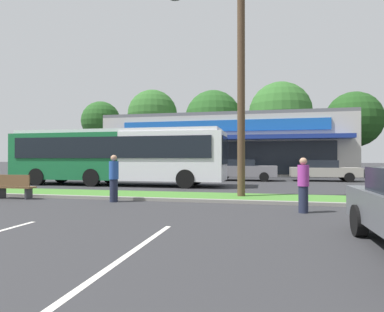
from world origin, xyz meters
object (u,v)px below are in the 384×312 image
city_bus (117,155)px  car_5 (324,170)px  pedestrian_by_pole (303,185)px  car_1 (243,170)px  pedestrian_near_bench (114,178)px  car_2 (102,168)px  utility_pole (238,45)px  bus_stop_bench (14,186)px

city_bus → car_5: bearing=27.0°
car_5 → pedestrian_by_pole: pedestrian_by_pole is taller
car_1 → pedestrian_by_pole: (2.67, -13.63, 0.03)m
pedestrian_by_pole → pedestrian_near_bench: bearing=115.8°
car_5 → pedestrian_near_bench: 16.22m
car_2 → utility_pole: bearing=136.2°
car_5 → pedestrian_by_pole: bearing=-101.2°
city_bus → bus_stop_bench: (-1.04, -6.95, -1.26)m
utility_pole → car_1: utility_pole is taller
bus_stop_bench → pedestrian_by_pole: bearing=174.8°
utility_pole → pedestrian_by_pole: 6.34m
car_5 → car_1: bearing=-173.1°
utility_pole → city_bus: 10.01m
utility_pole → pedestrian_by_pole: bearing=-53.5°
bus_stop_bench → car_5: 18.98m
car_2 → pedestrian_by_pole: pedestrian_by_pole is taller
utility_pole → car_5: (4.97, 11.42, -5.29)m
bus_stop_bench → pedestrian_near_bench: pedestrian_near_bench is taller
pedestrian_near_bench → pedestrian_by_pole: 6.56m
city_bus → pedestrian_by_pole: bearing=-39.5°
city_bus → car_2: size_ratio=2.75×
car_1 → car_2: car_2 is taller
utility_pole → pedestrian_by_pole: utility_pole is taller
bus_stop_bench → utility_pole: bearing=-167.5°
car_2 → pedestrian_near_bench: bearing=119.5°
city_bus → pedestrian_near_bench: (3.17, -6.92, -0.91)m
bus_stop_bench → car_5: bearing=-135.4°
car_1 → pedestrian_by_pole: pedestrian_by_pole is taller
bus_stop_bench → pedestrian_near_bench: 4.22m
utility_pole → pedestrian_near_bench: bearing=-156.7°
bus_stop_bench → car_2: size_ratio=0.34×
city_bus → bus_stop_bench: 7.14m
city_bus → pedestrian_near_bench: size_ratio=7.49×
car_2 → car_5: size_ratio=1.02×
pedestrian_by_pole → car_5: bearing=23.5°
utility_pole → city_bus: (-7.51, 5.05, -4.27)m
city_bus → car_2: 7.66m
utility_pole → car_2: 17.17m
city_bus → pedestrian_by_pole: (9.64, -7.93, -0.96)m
city_bus → utility_pole: bearing=-34.0°
pedestrian_near_bench → car_5: bearing=160.8°
pedestrian_near_bench → pedestrian_by_pole: bearing=96.9°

